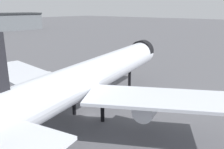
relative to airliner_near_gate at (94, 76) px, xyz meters
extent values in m
plane|color=#56565B|center=(-1.16, 0.27, -8.07)|extent=(900.00, 900.00, 0.00)
cylinder|color=silver|center=(0.33, 0.07, 0.14)|extent=(55.43, 17.08, 6.31)
cone|color=silver|center=(27.42, 5.51, 0.14)|extent=(8.03, 7.43, 6.19)
cylinder|color=black|center=(26.18, 5.26, 0.61)|extent=(4.04, 6.81, 6.37)
cube|color=silver|center=(-6.94, 14.51, -0.65)|extent=(11.66, 25.73, 0.50)
cylinder|color=#B7BAC1|center=(-5.06, 11.84, -2.73)|extent=(8.27, 4.93, 3.47)
cube|color=silver|center=(-0.80, -16.06, -0.65)|extent=(19.90, 26.01, 0.50)
cylinder|color=#B7BAC1|center=(-0.09, -12.88, -2.73)|extent=(8.27, 4.93, 3.47)
cube|color=silver|center=(-22.22, -11.15, 0.77)|extent=(6.84, 10.73, 0.38)
cylinder|color=black|center=(17.67, 3.55, -5.54)|extent=(0.76, 0.76, 5.05)
cylinder|color=black|center=(-3.03, 2.77, -5.54)|extent=(0.76, 0.76, 5.05)
cylinder|color=black|center=(-1.73, -3.73, -5.54)|extent=(0.76, 0.76, 5.05)
cone|color=#F2600C|center=(10.15, 33.26, -7.77)|extent=(0.48, 0.48, 0.60)
cone|color=#F2600C|center=(0.24, 36.68, -7.69)|extent=(0.61, 0.61, 0.76)
camera|label=1|loc=(-32.33, -30.80, 12.86)|focal=37.66mm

